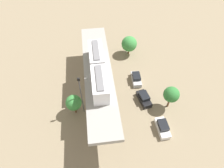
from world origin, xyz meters
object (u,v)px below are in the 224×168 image
at_px(parked_car_black, 144,98).
at_px(tree_far_corner, 129,44).
at_px(parked_car_silver, 136,79).
at_px(signal_post, 81,94).
at_px(tree_near_viaduct, 171,95).
at_px(parked_car_white, 163,127).
at_px(train, 98,69).
at_px(tree_mid_lot, 74,103).

relative_size(parked_car_black, tree_far_corner, 0.91).
height_order(parked_car_silver, signal_post, signal_post).
height_order(parked_car_silver, tree_near_viaduct, tree_near_viaduct).
height_order(parked_car_white, tree_near_viaduct, tree_near_viaduct).
bearing_deg(train, tree_far_corner, 57.40).
relative_size(parked_car_white, tree_far_corner, 0.87).
relative_size(parked_car_white, tree_near_viaduct, 0.81).
distance_m(parked_car_black, tree_mid_lot, 14.12).
bearing_deg(tree_far_corner, train, -122.60).
xyz_separation_m(train, signal_post, (-3.40, -2.67, -3.20)).
relative_size(tree_mid_lot, tree_far_corner, 0.94).
height_order(parked_car_white, tree_far_corner, tree_far_corner).
bearing_deg(parked_car_black, tree_mid_lot, 172.78).
height_order(parked_car_silver, tree_far_corner, tree_far_corner).
xyz_separation_m(parked_car_silver, signal_post, (-11.80, -6.51, 4.56)).
height_order(train, parked_car_silver, train).
bearing_deg(parked_car_white, parked_car_silver, 97.89).
height_order(train, signal_post, train).
bearing_deg(train, parked_car_silver, 24.62).
bearing_deg(parked_car_silver, signal_post, -149.39).
xyz_separation_m(parked_car_black, parked_car_white, (1.84, -6.94, 0.00)).
distance_m(tree_near_viaduct, tree_far_corner, 17.57).
bearing_deg(tree_far_corner, parked_car_white, -84.10).
distance_m(parked_car_silver, parked_car_black, 5.56).
distance_m(tree_near_viaduct, signal_post, 16.79).
height_order(parked_car_silver, parked_car_white, same).
height_order(tree_mid_lot, tree_far_corner, tree_far_corner).
distance_m(parked_car_black, signal_post, 13.10).
distance_m(parked_car_silver, tree_near_viaduct, 9.47).
bearing_deg(train, parked_car_white, -38.96).
bearing_deg(tree_mid_lot, signal_post, 2.59).
distance_m(parked_car_black, tree_near_viaduct, 5.72).
relative_size(parked_car_silver, tree_far_corner, 0.86).
xyz_separation_m(parked_car_black, signal_post, (-12.24, -0.97, 4.56)).
distance_m(train, tree_near_viaduct, 14.58).
bearing_deg(tree_mid_lot, parked_car_white, -20.56).
xyz_separation_m(tree_near_viaduct, signal_post, (-16.68, 1.02, 1.55)).
bearing_deg(tree_mid_lot, train, 28.53).
distance_m(tree_mid_lot, tree_far_corner, 20.85).
bearing_deg(tree_far_corner, parked_car_black, -88.41).
bearing_deg(train, tree_mid_lot, -151.47).
xyz_separation_m(train, parked_car_white, (10.68, -8.64, -7.75)).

